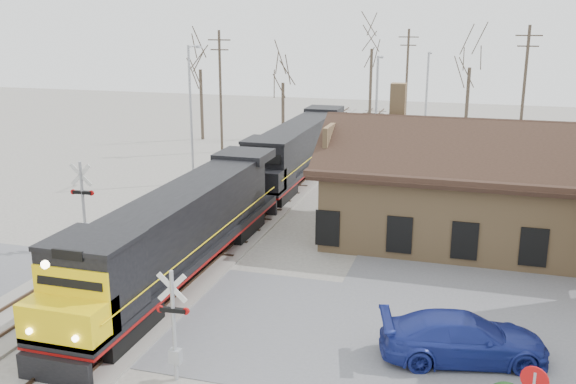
% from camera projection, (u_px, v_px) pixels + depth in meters
% --- Properties ---
extents(ground, '(140.00, 140.00, 0.00)m').
position_uv_depth(ground, '(150.00, 306.00, 25.88)').
color(ground, '#A8A298').
rests_on(ground, ground).
extents(road, '(60.00, 9.00, 0.03)m').
position_uv_depth(road, '(149.00, 306.00, 25.87)').
color(road, '#5E5E63').
rests_on(road, ground).
extents(track_main, '(3.40, 90.00, 0.24)m').
position_uv_depth(track_main, '(267.00, 205.00, 39.74)').
color(track_main, '#A8A298').
rests_on(track_main, ground).
extents(track_siding, '(3.40, 90.00, 0.24)m').
position_uv_depth(track_siding, '(200.00, 199.00, 40.98)').
color(track_siding, '#A8A298').
rests_on(track_siding, ground).
extents(depot, '(15.20, 9.31, 7.90)m').
position_uv_depth(depot, '(468.00, 195.00, 33.06)').
color(depot, '#A17D53').
rests_on(depot, ground).
extents(locomotive_lead, '(2.80, 18.77, 4.16)m').
position_uv_depth(locomotive_lead, '(177.00, 234.00, 27.80)').
color(locomotive_lead, black).
rests_on(locomotive_lead, ground).
extents(locomotive_trailing, '(2.80, 18.77, 3.94)m').
position_uv_depth(locomotive_trailing, '(296.00, 150.00, 45.42)').
color(locomotive_trailing, black).
rests_on(locomotive_trailing, ground).
extents(crossbuck_near, '(1.08, 0.28, 3.77)m').
position_uv_depth(crossbuck_near, '(174.00, 329.00, 20.14)').
color(crossbuck_near, '#A5A8AD').
rests_on(crossbuck_near, ground).
extents(crossbuck_far, '(1.27, 0.33, 4.45)m').
position_uv_depth(crossbuck_far, '(84.00, 208.00, 31.98)').
color(crossbuck_far, '#A5A8AD').
rests_on(crossbuck_far, ground).
extents(parked_car, '(5.98, 3.56, 1.63)m').
position_uv_depth(parked_car, '(463.00, 338.00, 21.62)').
color(parked_car, navy).
rests_on(parked_car, ground).
extents(streetlight_a, '(0.25, 2.04, 9.51)m').
position_uv_depth(streetlight_a, '(192.00, 108.00, 43.96)').
color(streetlight_a, '#A5A8AD').
rests_on(streetlight_a, ground).
extents(streetlight_b, '(0.25, 2.04, 8.70)m').
position_uv_depth(streetlight_b, '(377.00, 110.00, 46.00)').
color(streetlight_b, '#A5A8AD').
rests_on(streetlight_b, ground).
extents(streetlight_c, '(0.25, 2.04, 8.62)m').
position_uv_depth(streetlight_c, '(426.00, 98.00, 52.98)').
color(streetlight_c, '#A5A8AD').
rests_on(streetlight_c, ground).
extents(utility_pole_a, '(2.00, 0.24, 10.30)m').
position_uv_depth(utility_pole_a, '(221.00, 90.00, 54.45)').
color(utility_pole_a, '#382D23').
rests_on(utility_pole_a, ground).
extents(utility_pole_b, '(2.00, 0.24, 10.25)m').
position_uv_depth(utility_pole_b, '(407.00, 79.00, 64.84)').
color(utility_pole_b, '#382D23').
rests_on(utility_pole_b, ground).
extents(utility_pole_c, '(2.00, 0.24, 10.77)m').
position_uv_depth(utility_pole_c, '(524.00, 93.00, 50.23)').
color(utility_pole_c, '#382D23').
rests_on(utility_pole_c, ground).
extents(tree_a, '(4.41, 4.41, 10.82)m').
position_uv_depth(tree_a, '(200.00, 58.00, 59.69)').
color(tree_a, '#382D23').
rests_on(tree_a, ground).
extents(tree_b, '(3.53, 3.53, 8.64)m').
position_uv_depth(tree_b, '(283.00, 74.00, 61.08)').
color(tree_b, '#382D23').
rests_on(tree_b, ground).
extents(tree_c, '(5.40, 5.40, 13.22)m').
position_uv_depth(tree_c, '(372.00, 36.00, 68.50)').
color(tree_c, '#382D23').
rests_on(tree_c, ground).
extents(tree_d, '(4.58, 4.58, 11.21)m').
position_uv_depth(tree_d, '(471.00, 55.00, 58.76)').
color(tree_d, '#382D23').
rests_on(tree_d, ground).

